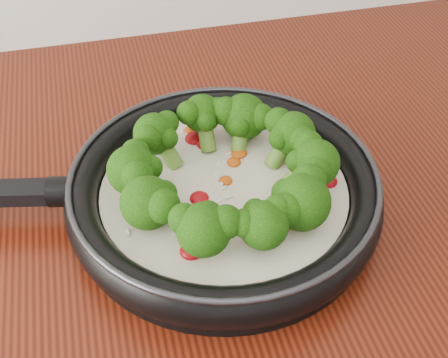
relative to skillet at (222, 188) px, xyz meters
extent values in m
cylinder|color=black|center=(0.00, 0.00, -0.03)|extent=(0.39, 0.39, 0.01)
torus|color=black|center=(0.00, 0.00, -0.01)|extent=(0.41, 0.41, 0.04)
torus|color=#2D2D33|center=(0.00, 0.00, 0.02)|extent=(0.40, 0.40, 0.01)
cylinder|color=black|center=(-0.17, 0.04, 0.00)|extent=(0.04, 0.04, 0.03)
cylinder|color=white|center=(0.00, 0.00, -0.01)|extent=(0.32, 0.32, 0.02)
ellipsoid|color=#97070D|center=(-0.06, 0.00, 0.00)|extent=(0.02, 0.02, 0.01)
ellipsoid|color=#97070D|center=(-0.05, -0.08, 0.00)|extent=(0.03, 0.03, 0.01)
ellipsoid|color=#C54D0C|center=(0.05, 0.09, 0.00)|extent=(0.03, 0.03, 0.01)
ellipsoid|color=#97070D|center=(-0.04, -0.03, 0.00)|extent=(0.02, 0.02, 0.01)
ellipsoid|color=#97070D|center=(0.09, -0.01, 0.00)|extent=(0.03, 0.03, 0.01)
ellipsoid|color=#C54D0C|center=(-0.01, 0.11, 0.00)|extent=(0.02, 0.02, 0.01)
ellipsoid|color=#97070D|center=(0.00, 0.08, 0.00)|extent=(0.03, 0.03, 0.01)
ellipsoid|color=#97070D|center=(0.00, 0.10, 0.00)|extent=(0.02, 0.02, 0.01)
ellipsoid|color=#C54D0C|center=(0.02, 0.04, 0.00)|extent=(0.02, 0.02, 0.01)
ellipsoid|color=#97070D|center=(0.03, -0.06, 0.00)|extent=(0.02, 0.02, 0.01)
ellipsoid|color=#97070D|center=(-0.03, -0.01, 0.00)|extent=(0.03, 0.03, 0.01)
ellipsoid|color=#C54D0C|center=(0.01, 0.01, 0.00)|extent=(0.02, 0.02, 0.01)
ellipsoid|color=#97070D|center=(0.01, -0.07, 0.00)|extent=(0.03, 0.03, 0.01)
ellipsoid|color=#97070D|center=(-0.01, 0.09, 0.00)|extent=(0.03, 0.03, 0.01)
ellipsoid|color=#C54D0C|center=(0.03, 0.05, 0.00)|extent=(0.02, 0.02, 0.01)
ellipsoid|color=#97070D|center=(0.06, -0.04, 0.00)|extent=(0.03, 0.03, 0.01)
ellipsoid|color=#97070D|center=(0.12, -0.02, 0.00)|extent=(0.03, 0.03, 0.01)
ellipsoid|color=#C54D0C|center=(0.05, -0.07, 0.00)|extent=(0.02, 0.02, 0.01)
ellipsoid|color=#97070D|center=(-0.02, -0.04, 0.00)|extent=(0.03, 0.03, 0.01)
ellipsoid|color=white|center=(-0.11, -0.04, 0.00)|extent=(0.00, 0.01, 0.00)
ellipsoid|color=white|center=(0.00, 0.01, 0.00)|extent=(0.01, 0.01, 0.00)
ellipsoid|color=white|center=(-0.04, -0.07, 0.00)|extent=(0.01, 0.01, 0.00)
ellipsoid|color=white|center=(-0.09, -0.02, 0.00)|extent=(0.01, 0.01, 0.00)
ellipsoid|color=white|center=(0.00, 0.00, 0.00)|extent=(0.01, 0.01, 0.00)
ellipsoid|color=white|center=(0.01, 0.02, 0.00)|extent=(0.01, 0.00, 0.00)
ellipsoid|color=white|center=(-0.05, 0.03, 0.00)|extent=(0.01, 0.01, 0.00)
ellipsoid|color=white|center=(-0.02, 0.11, 0.00)|extent=(0.01, 0.01, 0.00)
ellipsoid|color=white|center=(0.00, 0.02, 0.00)|extent=(0.01, 0.01, 0.00)
ellipsoid|color=white|center=(-0.08, 0.04, 0.00)|extent=(0.01, 0.01, 0.00)
ellipsoid|color=white|center=(0.00, -0.02, 0.00)|extent=(0.01, 0.01, 0.00)
ellipsoid|color=white|center=(-0.01, 0.01, 0.00)|extent=(0.01, 0.01, 0.00)
ellipsoid|color=white|center=(0.00, 0.03, 0.00)|extent=(0.01, 0.01, 0.00)
ellipsoid|color=white|center=(-0.10, 0.04, 0.00)|extent=(0.01, 0.01, 0.00)
ellipsoid|color=white|center=(-0.03, -0.02, 0.00)|extent=(0.01, 0.01, 0.00)
ellipsoid|color=white|center=(-0.01, -0.02, 0.00)|extent=(0.01, 0.01, 0.00)
ellipsoid|color=white|center=(-0.07, 0.03, 0.00)|extent=(0.01, 0.01, 0.00)
ellipsoid|color=white|center=(0.01, -0.05, 0.00)|extent=(0.01, 0.01, 0.00)
ellipsoid|color=white|center=(0.01, 0.02, 0.00)|extent=(0.01, 0.01, 0.00)
ellipsoid|color=white|center=(0.12, 0.00, 0.00)|extent=(0.01, 0.01, 0.00)
ellipsoid|color=white|center=(0.02, 0.06, 0.00)|extent=(0.01, 0.01, 0.00)
ellipsoid|color=white|center=(0.01, 0.01, 0.00)|extent=(0.01, 0.01, 0.00)
ellipsoid|color=white|center=(-0.01, 0.09, 0.00)|extent=(0.01, 0.01, 0.00)
ellipsoid|color=white|center=(0.02, -0.06, 0.00)|extent=(0.01, 0.01, 0.00)
ellipsoid|color=white|center=(0.01, 0.04, 0.00)|extent=(0.01, 0.01, 0.00)
cylinder|color=olive|center=(0.08, -0.02, 0.01)|extent=(0.04, 0.03, 0.04)
sphere|color=black|center=(0.10, -0.02, 0.03)|extent=(0.06, 0.06, 0.05)
sphere|color=black|center=(0.10, 0.00, 0.04)|extent=(0.04, 0.04, 0.03)
sphere|color=black|center=(0.09, -0.04, 0.04)|extent=(0.04, 0.04, 0.03)
sphere|color=black|center=(0.08, -0.02, 0.04)|extent=(0.03, 0.03, 0.03)
cylinder|color=olive|center=(0.07, 0.03, 0.01)|extent=(0.04, 0.03, 0.04)
sphere|color=black|center=(0.09, 0.03, 0.03)|extent=(0.06, 0.06, 0.05)
sphere|color=black|center=(0.08, 0.05, 0.04)|extent=(0.04, 0.04, 0.03)
sphere|color=black|center=(0.09, 0.01, 0.04)|extent=(0.04, 0.04, 0.03)
sphere|color=black|center=(0.07, 0.03, 0.03)|extent=(0.03, 0.03, 0.03)
cylinder|color=olive|center=(0.04, 0.07, 0.01)|extent=(0.03, 0.04, 0.04)
sphere|color=black|center=(0.05, 0.08, 0.03)|extent=(0.07, 0.07, 0.06)
sphere|color=black|center=(0.03, 0.09, 0.04)|extent=(0.04, 0.04, 0.03)
sphere|color=black|center=(0.06, 0.07, 0.04)|extent=(0.04, 0.04, 0.03)
sphere|color=black|center=(0.04, 0.07, 0.03)|extent=(0.03, 0.03, 0.03)
cylinder|color=olive|center=(0.00, 0.08, 0.01)|extent=(0.02, 0.04, 0.04)
sphere|color=black|center=(0.00, 0.10, 0.03)|extent=(0.05, 0.05, 0.05)
sphere|color=black|center=(-0.02, 0.09, 0.04)|extent=(0.03, 0.03, 0.03)
sphere|color=black|center=(0.02, 0.09, 0.04)|extent=(0.03, 0.03, 0.03)
sphere|color=black|center=(0.00, 0.08, 0.03)|extent=(0.03, 0.03, 0.02)
cylinder|color=olive|center=(-0.05, 0.06, 0.01)|extent=(0.04, 0.04, 0.04)
sphere|color=black|center=(-0.06, 0.07, 0.03)|extent=(0.06, 0.06, 0.05)
sphere|color=black|center=(-0.07, 0.06, 0.04)|extent=(0.04, 0.04, 0.03)
sphere|color=black|center=(-0.05, 0.08, 0.04)|extent=(0.03, 0.03, 0.03)
sphere|color=black|center=(-0.05, 0.06, 0.03)|extent=(0.03, 0.03, 0.02)
cylinder|color=olive|center=(-0.07, 0.01, 0.01)|extent=(0.04, 0.02, 0.04)
sphere|color=black|center=(-0.09, 0.01, 0.03)|extent=(0.06, 0.06, 0.05)
sphere|color=black|center=(-0.09, -0.01, 0.04)|extent=(0.04, 0.04, 0.03)
sphere|color=black|center=(-0.09, 0.03, 0.04)|extent=(0.04, 0.04, 0.03)
sphere|color=black|center=(-0.08, 0.01, 0.04)|extent=(0.03, 0.03, 0.03)
cylinder|color=olive|center=(-0.07, -0.03, 0.01)|extent=(0.04, 0.03, 0.04)
sphere|color=black|center=(-0.09, -0.03, 0.03)|extent=(0.07, 0.07, 0.06)
sphere|color=black|center=(-0.07, -0.05, 0.04)|extent=(0.04, 0.04, 0.03)
sphere|color=black|center=(-0.09, -0.01, 0.04)|extent=(0.04, 0.04, 0.03)
sphere|color=black|center=(-0.07, -0.03, 0.03)|extent=(0.03, 0.03, 0.03)
cylinder|color=olive|center=(-0.03, -0.07, 0.01)|extent=(0.03, 0.04, 0.04)
sphere|color=black|center=(-0.04, -0.09, 0.03)|extent=(0.06, 0.06, 0.05)
sphere|color=black|center=(-0.02, -0.09, 0.04)|extent=(0.04, 0.04, 0.03)
sphere|color=black|center=(-0.06, -0.07, 0.04)|extent=(0.04, 0.04, 0.03)
sphere|color=black|center=(-0.03, -0.07, 0.04)|extent=(0.03, 0.03, 0.03)
cylinder|color=olive|center=(0.01, -0.08, 0.01)|extent=(0.02, 0.04, 0.04)
sphere|color=black|center=(0.02, -0.09, 0.03)|extent=(0.06, 0.06, 0.05)
sphere|color=black|center=(0.03, -0.09, 0.04)|extent=(0.04, 0.04, 0.03)
sphere|color=black|center=(0.00, -0.09, 0.04)|extent=(0.03, 0.03, 0.03)
sphere|color=black|center=(0.01, -0.08, 0.04)|extent=(0.03, 0.03, 0.02)
cylinder|color=olive|center=(0.05, -0.06, 0.01)|extent=(0.04, 0.04, 0.04)
sphere|color=black|center=(0.06, -0.07, 0.03)|extent=(0.07, 0.07, 0.06)
sphere|color=black|center=(0.08, -0.05, 0.04)|extent=(0.04, 0.04, 0.04)
sphere|color=black|center=(0.04, -0.08, 0.04)|extent=(0.04, 0.04, 0.03)
sphere|color=black|center=(0.05, -0.06, 0.03)|extent=(0.03, 0.03, 0.03)
camera|label=1|loc=(-0.11, -0.46, 0.44)|focal=46.90mm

